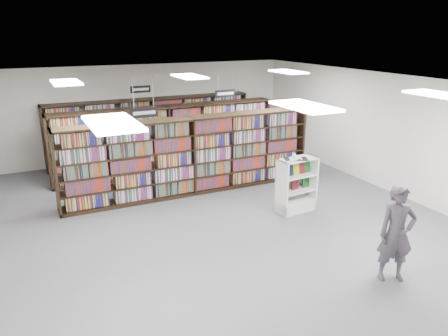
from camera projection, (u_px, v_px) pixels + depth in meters
name	position (u px, v px, depth m)	size (l,w,h in m)	color
floor	(223.00, 219.00, 10.37)	(12.00, 12.00, 0.00)	#56565B
ceiling	(223.00, 83.00, 9.40)	(10.00, 12.00, 0.10)	white
wall_back	(148.00, 112.00, 15.05)	(10.00, 0.10, 3.20)	silver
wall_right	(388.00, 133.00, 11.94)	(0.10, 12.00, 3.20)	silver
bookshelf_row_near	(191.00, 156.00, 11.77)	(7.00, 0.60, 2.10)	black
bookshelf_row_mid	(168.00, 140.00, 13.49)	(7.00, 0.60, 2.10)	black
bookshelf_row_far	(152.00, 129.00, 14.95)	(7.00, 0.60, 2.10)	black
aisle_sign_left	(144.00, 112.00, 9.85)	(0.65, 0.02, 0.80)	#B2B2B7
aisle_sign_right	(225.00, 93.00, 12.80)	(0.65, 0.02, 0.80)	#B2B2B7
aisle_sign_center	(140.00, 89.00, 13.70)	(0.65, 0.02, 0.80)	#B2B2B7
troffer_front_left	(112.00, 123.00, 5.60)	(0.60, 1.20, 0.04)	white
troffer_front_center	(305.00, 106.00, 6.84)	(0.60, 1.20, 0.04)	white
troffer_front_right	(439.00, 94.00, 8.07)	(0.60, 1.20, 0.04)	white
troffer_back_left	(66.00, 82.00, 9.90)	(0.60, 1.20, 0.04)	white
troffer_back_center	(189.00, 76.00, 11.13)	(0.60, 1.20, 0.04)	white
troffer_back_right	(288.00, 72.00, 12.37)	(0.60, 1.20, 0.04)	white
endcap_display	(295.00, 193.00, 10.77)	(1.01, 0.57, 1.35)	silver
open_book	(296.00, 158.00, 10.40)	(0.63, 0.51, 0.12)	black
shopper	(396.00, 234.00, 7.64)	(0.65, 0.43, 1.79)	#4B454F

